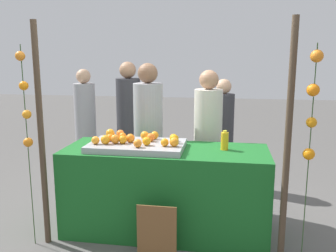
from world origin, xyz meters
name	(u,v)px	position (x,y,z in m)	size (l,w,h in m)	color
ground_plane	(166,230)	(0.00, 0.00, 0.00)	(24.00, 24.00, 0.00)	#565451
stall_counter	(166,190)	(0.00, 0.00, 0.43)	(2.01, 0.75, 0.87)	#196023
orange_tray	(137,146)	(-0.28, -0.05, 0.90)	(0.93, 0.55, 0.06)	#9EA0A5
orange_0	(151,137)	(-0.16, 0.04, 0.97)	(0.08, 0.08, 0.08)	orange
orange_1	(110,133)	(-0.61, 0.14, 0.97)	(0.09, 0.09, 0.09)	orange
orange_2	(115,139)	(-0.48, -0.11, 0.97)	(0.09, 0.09, 0.09)	orange
orange_3	(110,138)	(-0.56, -0.02, 0.97)	(0.08, 0.08, 0.08)	orange
orange_4	(123,140)	(-0.40, -0.10, 0.97)	(0.08, 0.08, 0.08)	orange
orange_5	(174,142)	(0.11, -0.13, 0.97)	(0.09, 0.09, 0.09)	orange
orange_6	(174,139)	(0.09, 0.00, 0.97)	(0.09, 0.09, 0.09)	orange
orange_7	(147,141)	(-0.16, -0.13, 0.97)	(0.08, 0.08, 0.08)	orange
orange_8	(105,140)	(-0.57, -0.15, 0.97)	(0.09, 0.09, 0.09)	orange
orange_9	(95,140)	(-0.66, -0.16, 0.97)	(0.08, 0.08, 0.08)	orange
orange_10	(155,135)	(-0.14, 0.14, 0.97)	(0.08, 0.08, 0.08)	orange
orange_11	(145,135)	(-0.23, 0.10, 0.97)	(0.09, 0.09, 0.09)	orange
orange_12	(173,137)	(0.06, 0.09, 0.97)	(0.07, 0.07, 0.07)	orange
orange_13	(123,136)	(-0.45, 0.04, 0.97)	(0.08, 0.08, 0.08)	orange
orange_14	(130,138)	(-0.35, -0.04, 0.97)	(0.09, 0.09, 0.09)	orange
orange_15	(165,142)	(0.02, -0.14, 0.97)	(0.08, 0.08, 0.08)	orange
orange_16	(138,143)	(-0.23, -0.22, 0.97)	(0.08, 0.08, 0.08)	orange
orange_17	(120,134)	(-0.51, 0.15, 0.97)	(0.08, 0.08, 0.08)	orange
juice_bottle	(225,141)	(0.57, 0.06, 0.96)	(0.07, 0.07, 0.19)	gold
chalkboard_sign	(157,234)	(0.02, -0.55, 0.25)	(0.35, 0.03, 0.52)	brown
vendor_left	(148,141)	(-0.31, 0.64, 0.79)	(0.34, 0.34, 1.69)	#99999E
vendor_right	(208,145)	(0.38, 0.69, 0.75)	(0.32, 0.32, 1.62)	beige
crowd_person_0	(222,137)	(0.54, 1.44, 0.68)	(0.29, 0.29, 1.47)	#333338
crowd_person_1	(86,125)	(-1.53, 1.71, 0.74)	(0.32, 0.32, 1.58)	#99999E
crowd_person_2	(129,126)	(-0.78, 1.46, 0.79)	(0.34, 0.34, 1.69)	#333338
canopy_post_left	(41,137)	(-1.09, -0.41, 1.04)	(0.06, 0.06, 2.08)	#473828
canopy_post_right	(287,146)	(1.09, -0.41, 1.04)	(0.06, 0.06, 2.08)	#473828
garland_strand_left	(25,103)	(-1.19, -0.46, 1.36)	(0.10, 0.09, 1.87)	#2D4C23
garland_strand_right	(313,105)	(1.24, -0.47, 1.39)	(0.11, 0.11, 1.87)	#2D4C23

